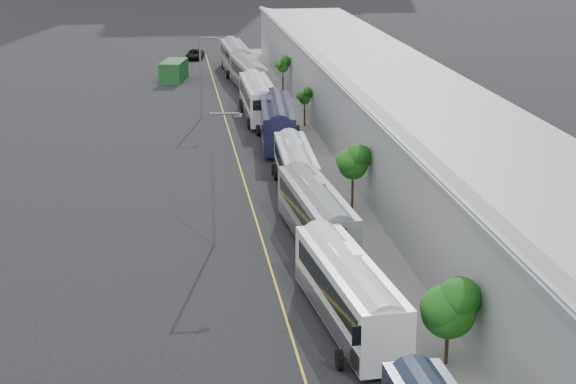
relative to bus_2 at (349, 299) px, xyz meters
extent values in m
cube|color=gray|center=(7.38, 20.12, -1.57)|extent=(10.00, 170.00, 0.12)
cube|color=gold|center=(-3.12, 20.12, -1.62)|extent=(0.12, 160.00, 0.02)
cube|color=gray|center=(11.38, 20.12, 1.77)|extent=(12.00, 160.00, 6.80)
cube|color=gray|center=(11.38, 20.12, 4.22)|extent=(12.45, 160.40, 2.57)
cube|color=gray|center=(5.48, 20.12, 5.37)|extent=(0.30, 160.00, 0.40)
cube|color=white|center=(0.00, 0.03, 0.33)|extent=(3.88, 13.36, 3.19)
cube|color=black|center=(0.00, -0.18, 0.90)|extent=(3.79, 11.80, 1.09)
cube|color=silver|center=(0.00, 0.03, -0.70)|extent=(3.89, 13.11, 1.02)
cube|color=white|center=(0.00, 1.55, 2.07)|extent=(1.52, 2.34, 0.30)
cube|color=slate|center=(0.36, 13.50, 0.34)|extent=(3.53, 13.41, 3.21)
cube|color=black|center=(0.36, 13.30, 0.92)|extent=(3.49, 11.83, 1.09)
cube|color=silver|center=(0.36, 13.50, -0.69)|extent=(3.56, 13.15, 1.03)
cube|color=slate|center=(0.36, 15.03, 2.10)|extent=(1.47, 2.33, 0.31)
cube|color=silver|center=(0.70, 26.04, 0.19)|extent=(2.91, 12.37, 2.98)
cube|color=black|center=(0.70, 25.85, 0.73)|extent=(2.92, 10.90, 1.01)
cube|color=silver|center=(0.70, 26.04, -0.76)|extent=(2.95, 12.13, 0.95)
cube|color=silver|center=(0.70, 27.46, 1.82)|extent=(1.31, 2.12, 0.28)
cube|color=black|center=(0.99, 41.69, 0.45)|extent=(3.82, 14.21, 3.40)
cube|color=black|center=(0.99, 41.47, 1.07)|extent=(3.76, 12.53, 1.16)
cube|color=silver|center=(0.99, 41.69, -0.64)|extent=(3.84, 13.93, 1.09)
cube|color=black|center=(0.99, 43.31, 2.32)|extent=(1.57, 2.47, 0.32)
cube|color=white|center=(0.38, 53.46, 0.45)|extent=(2.81, 14.03, 3.40)
cube|color=black|center=(0.38, 53.25, 1.06)|extent=(2.87, 12.35, 1.16)
cube|color=silver|center=(0.38, 53.46, -0.64)|extent=(2.85, 13.75, 1.09)
cube|color=white|center=(0.38, 55.08, 2.31)|extent=(1.40, 2.38, 0.32)
cube|color=gray|center=(0.83, 69.60, 0.30)|extent=(3.61, 13.16, 3.15)
cube|color=black|center=(0.83, 69.40, 0.86)|extent=(3.55, 11.61, 1.07)
cube|color=silver|center=(0.83, 69.60, -0.71)|extent=(3.63, 12.90, 1.01)
cube|color=gray|center=(0.83, 71.10, 2.02)|extent=(1.47, 2.29, 0.30)
cube|color=#989BA1|center=(0.15, 83.40, 0.43)|extent=(3.23, 13.95, 3.36)
cube|color=black|center=(0.15, 83.19, 1.03)|extent=(3.23, 12.29, 1.14)
cube|color=silver|center=(0.15, 83.40, -0.65)|extent=(3.26, 13.67, 1.08)
cube|color=#989BA1|center=(0.15, 85.00, 2.27)|extent=(1.46, 2.39, 0.32)
cylinder|color=black|center=(3.85, -5.01, -0.07)|extent=(0.18, 0.18, 3.12)
sphere|color=#185914|center=(3.85, -5.01, 1.63)|extent=(2.66, 2.66, 2.66)
cylinder|color=black|center=(4.10, 20.22, 0.26)|extent=(0.18, 0.18, 3.77)
sphere|color=#185914|center=(4.10, 20.22, 2.16)|extent=(2.17, 2.17, 2.17)
cylinder|color=black|center=(4.61, 48.42, -0.04)|extent=(0.18, 0.18, 3.17)
sphere|color=#185914|center=(4.61, 48.42, 1.45)|extent=(1.14, 1.14, 1.14)
cylinder|color=black|center=(4.48, 65.51, 0.29)|extent=(0.18, 0.18, 3.84)
sphere|color=#185914|center=(4.48, 65.51, 2.10)|extent=(1.41, 1.41, 1.41)
cylinder|color=#59595E|center=(-6.37, 13.76, 2.82)|extent=(0.18, 0.18, 8.90)
cylinder|color=#59595E|center=(-5.47, 13.76, 7.17)|extent=(1.80, 0.14, 0.14)
cube|color=#59595E|center=(-4.67, 13.76, 7.02)|extent=(0.50, 0.22, 0.18)
cylinder|color=#59595E|center=(-5.58, 53.99, 2.66)|extent=(0.18, 0.18, 8.56)
cylinder|color=#59595E|center=(-4.68, 53.99, 6.84)|extent=(1.80, 0.14, 0.14)
cube|color=#59595E|center=(-3.88, 53.99, 6.69)|extent=(0.50, 0.22, 0.18)
cube|color=#14441B|center=(-8.16, 77.82, -0.33)|extent=(3.90, 6.77, 2.59)
imported|color=black|center=(-4.88, 96.14, -0.92)|extent=(3.08, 5.38, 1.41)
camera|label=1|loc=(-9.02, -45.93, 19.56)|focal=60.00mm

